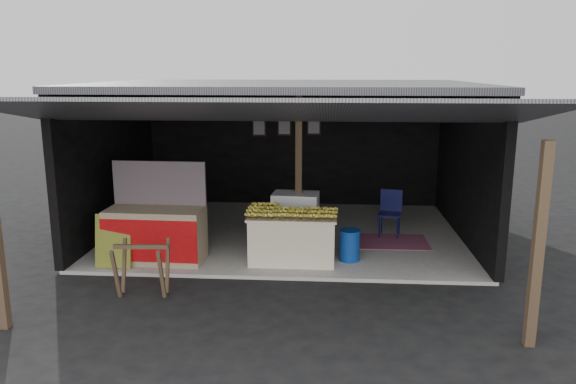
# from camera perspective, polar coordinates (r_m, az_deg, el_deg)

# --- Properties ---
(ground) EXTENTS (80.00, 80.00, 0.00)m
(ground) POSITION_cam_1_polar(r_m,az_deg,el_deg) (9.00, -1.52, -8.94)
(ground) COLOR black
(ground) RESTS_ON ground
(concrete_slab) EXTENTS (7.00, 5.00, 0.06)m
(concrete_slab) POSITION_cam_1_polar(r_m,az_deg,el_deg) (11.35, -0.29, -4.20)
(concrete_slab) COLOR gray
(concrete_slab) RESTS_ON ground
(shophouse) EXTENTS (7.40, 7.29, 3.02)m
(shophouse) POSITION_cam_1_polar(r_m,az_deg,el_deg) (11.25, -0.18, 6.42)
(shophouse) COLOR black
(shophouse) RESTS_ON ground
(banana_table) EXTENTS (1.49, 0.93, 0.82)m
(banana_table) POSITION_cam_1_polar(r_m,az_deg,el_deg) (9.57, 0.46, -4.64)
(banana_table) COLOR beige
(banana_table) RESTS_ON concrete_slab
(banana_pile) EXTENTS (1.37, 0.83, 0.16)m
(banana_pile) POSITION_cam_1_polar(r_m,az_deg,el_deg) (9.44, 0.46, -1.82)
(banana_pile) COLOR gold
(banana_pile) RESTS_ON banana_table
(white_crate) EXTENTS (0.89, 0.64, 0.94)m
(white_crate) POSITION_cam_1_polar(r_m,az_deg,el_deg) (10.59, 0.76, -2.61)
(white_crate) COLOR white
(white_crate) RESTS_ON concrete_slab
(neighbor_stall) EXTENTS (1.65, 0.78, 1.68)m
(neighbor_stall) POSITION_cam_1_polar(r_m,az_deg,el_deg) (9.81, -13.26, -3.99)
(neighbor_stall) COLOR #998466
(neighbor_stall) RESTS_ON concrete_slab
(green_signboard) EXTENTS (0.59, 0.20, 0.88)m
(green_signboard) POSITION_cam_1_polar(r_m,az_deg,el_deg) (9.69, -17.34, -4.79)
(green_signboard) COLOR black
(green_signboard) RESTS_ON concrete_slab
(sawhorse) EXTENTS (0.81, 0.73, 0.79)m
(sawhorse) POSITION_cam_1_polar(r_m,az_deg,el_deg) (8.51, -14.61, -7.06)
(sawhorse) COLOR #4B3625
(sawhorse) RESTS_ON ground
(water_barrel) EXTENTS (0.35, 0.35, 0.51)m
(water_barrel) POSITION_cam_1_polar(r_m,az_deg,el_deg) (9.68, 6.28, -5.48)
(water_barrel) COLOR navy
(water_barrel) RESTS_ON concrete_slab
(plastic_chair) EXTENTS (0.51, 0.51, 0.90)m
(plastic_chair) POSITION_cam_1_polar(r_m,az_deg,el_deg) (11.18, 10.37, -1.70)
(plastic_chair) COLOR #090A33
(plastic_chair) RESTS_ON concrete_slab
(magenta_rug) EXTENTS (1.51, 1.01, 0.01)m
(magenta_rug) POSITION_cam_1_polar(r_m,az_deg,el_deg) (10.87, 10.10, -4.97)
(magenta_rug) COLOR #73194C
(magenta_rug) RESTS_ON concrete_slab
(picture_frames) EXTENTS (1.62, 0.04, 0.46)m
(picture_frames) POSITION_cam_1_polar(r_m,az_deg,el_deg) (13.34, -0.23, 6.65)
(picture_frames) COLOR black
(picture_frames) RESTS_ON shophouse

